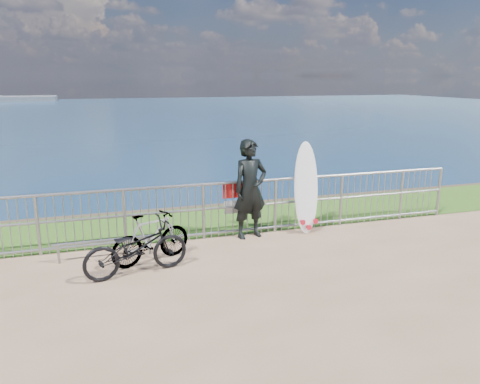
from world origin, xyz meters
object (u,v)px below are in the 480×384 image
object	(u,v)px
surfer	(250,189)
surfboard	(306,191)
bicycle_far	(151,238)
bicycle_near	(136,248)

from	to	relation	value
surfer	surfboard	world-z (taller)	surfer
surfboard	bicycle_far	bearing A→B (deg)	-167.07
surfboard	surfer	bearing A→B (deg)	179.40
surfboard	bicycle_near	bearing A→B (deg)	-161.31
surfboard	bicycle_near	world-z (taller)	surfboard
surfer	surfboard	distance (m)	1.20
surfboard	bicycle_far	size ratio (longest dim) A/B	1.27
surfer	surfboard	xyz separation A→B (m)	(1.19, -0.01, -0.12)
surfer	bicycle_far	size ratio (longest dim) A/B	1.33
surfboard	bicycle_near	size ratio (longest dim) A/B	1.09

